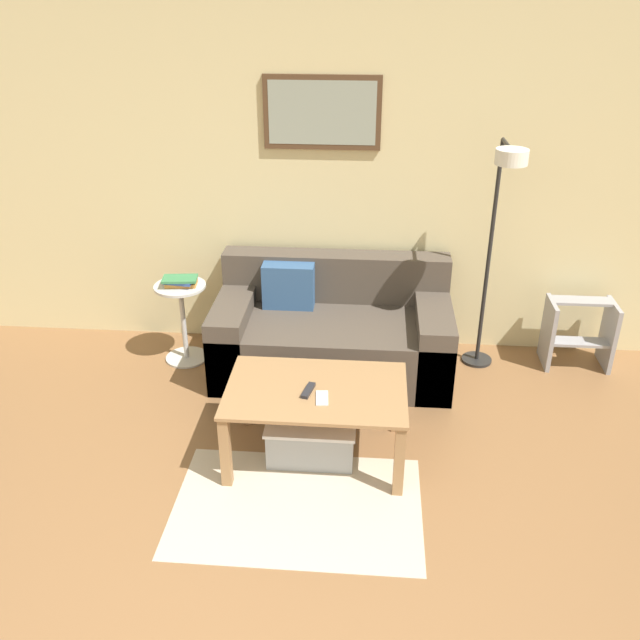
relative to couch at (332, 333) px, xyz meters
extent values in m
cube|color=beige|center=(-0.27, 0.45, 1.00)|extent=(5.60, 0.06, 2.55)
cube|color=#513823|center=(-0.11, 0.41, 1.44)|extent=(0.79, 0.02, 0.48)
cube|color=#939E8E|center=(-0.11, 0.40, 1.44)|extent=(0.72, 0.01, 0.41)
cube|color=#C1B299|center=(-0.09, -1.46, -0.27)|extent=(1.31, 0.87, 0.01)
cube|color=#4C4238|center=(0.01, -0.04, -0.07)|extent=(1.62, 0.85, 0.42)
cube|color=#4C4238|center=(0.01, 0.28, 0.31)|extent=(1.62, 0.20, 0.35)
cube|color=#4C4238|center=(-0.68, -0.04, -0.01)|extent=(0.24, 0.85, 0.54)
cube|color=#4C4238|center=(0.69, -0.04, -0.01)|extent=(0.24, 0.85, 0.54)
cube|color=#335684|center=(-0.32, 0.11, 0.30)|extent=(0.36, 0.14, 0.32)
cube|color=#997047|center=(-0.02, -1.02, 0.18)|extent=(1.01, 0.66, 0.02)
cube|color=#997047|center=(-0.49, -1.31, -0.05)|extent=(0.06, 0.06, 0.44)
cube|color=#997047|center=(0.44, -1.31, -0.05)|extent=(0.06, 0.06, 0.44)
cube|color=#997047|center=(-0.49, -0.72, -0.05)|extent=(0.06, 0.06, 0.44)
cube|color=#997047|center=(0.44, -0.72, -0.05)|extent=(0.06, 0.06, 0.44)
cube|color=#9EA3A8|center=(-0.05, -0.98, -0.16)|extent=(0.49, 0.39, 0.23)
cube|color=silver|center=(-0.05, -0.98, -0.04)|extent=(0.52, 0.42, 0.02)
cylinder|color=black|center=(1.05, 0.17, -0.26)|extent=(0.22, 0.22, 0.02)
cylinder|color=black|center=(1.05, 0.17, 0.54)|extent=(0.03, 0.03, 1.59)
cylinder|color=black|center=(1.05, 0.00, 1.33)|extent=(0.02, 0.34, 0.02)
cylinder|color=white|center=(1.05, -0.17, 1.30)|extent=(0.19, 0.19, 0.09)
cylinder|color=silver|center=(-1.07, 0.03, -0.27)|extent=(0.31, 0.31, 0.01)
cylinder|color=silver|center=(-1.07, 0.03, 0.02)|extent=(0.04, 0.04, 0.56)
cylinder|color=silver|center=(-1.07, 0.03, 0.31)|extent=(0.36, 0.36, 0.02)
cube|color=#D18438|center=(-1.06, 0.03, 0.33)|extent=(0.22, 0.14, 0.03)
cube|color=#335199|center=(-1.07, 0.02, 0.35)|extent=(0.21, 0.15, 0.02)
cube|color=#387F4C|center=(-1.06, 0.01, 0.37)|extent=(0.25, 0.17, 0.02)
cube|color=#232328|center=(-0.07, -1.05, 0.20)|extent=(0.07, 0.16, 0.02)
cube|color=silver|center=(0.02, -1.11, 0.19)|extent=(0.08, 0.14, 0.01)
cube|color=#99999E|center=(1.53, 0.19, -0.03)|extent=(0.03, 0.30, 0.49)
cube|color=#99999E|center=(1.96, 0.19, -0.03)|extent=(0.03, 0.30, 0.49)
cube|color=#99999E|center=(1.75, 0.14, -0.07)|extent=(0.39, 0.13, 0.02)
cube|color=#99999E|center=(1.75, 0.24, 0.20)|extent=(0.39, 0.13, 0.02)
camera|label=1|loc=(0.26, -4.20, 2.24)|focal=38.00mm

